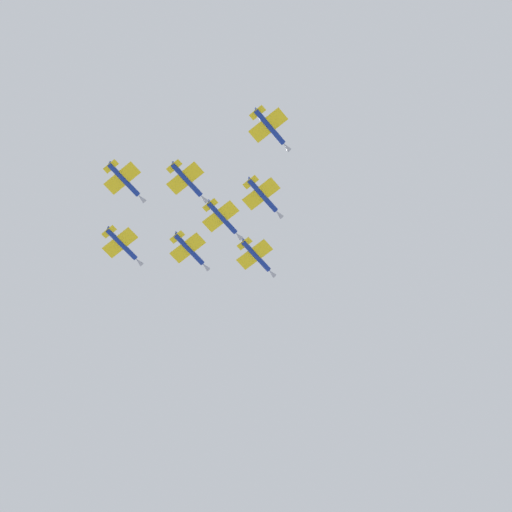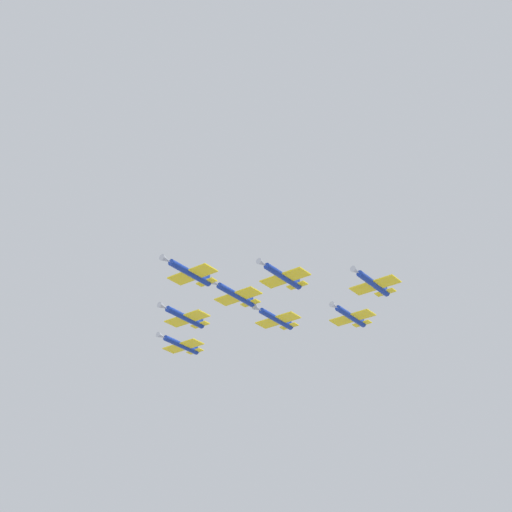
% 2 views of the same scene
% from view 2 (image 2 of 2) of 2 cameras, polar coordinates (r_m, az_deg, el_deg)
% --- Properties ---
extents(jet_lead, '(9.46, 13.12, 2.76)m').
position_cam_2_polar(jet_lead, '(138.92, -5.09, -1.25)').
color(jet_lead, navy).
extents(jet_port_inner, '(9.46, 13.12, 2.76)m').
position_cam_2_polar(jet_port_inner, '(140.74, 2.01, -1.52)').
color(jet_port_inner, navy).
extents(jet_starboard_inner, '(9.46, 13.12, 2.76)m').
position_cam_2_polar(jet_starboard_inner, '(154.06, -5.47, -4.63)').
color(jet_starboard_inner, navy).
extents(jet_port_outer, '(9.46, 13.12, 2.76)m').
position_cam_2_polar(jet_port_outer, '(148.36, -1.59, -2.94)').
color(jet_port_outer, navy).
extents(jet_starboard_outer, '(9.46, 13.12, 2.76)m').
position_cam_2_polar(jet_starboard_outer, '(144.26, 8.85, -2.05)').
color(jet_starboard_outer, navy).
extents(jet_center_rear, '(9.46, 13.12, 2.76)m').
position_cam_2_polar(jet_center_rear, '(170.45, -5.75, -6.72)').
color(jet_center_rear, navy).
extents(jet_port_trail, '(9.46, 13.12, 2.76)m').
position_cam_2_polar(jet_port_trail, '(157.95, 1.50, -4.77)').
color(jet_port_trail, navy).
extents(jet_starboard_trail, '(9.46, 13.12, 2.76)m').
position_cam_2_polar(jet_starboard_trail, '(159.78, 7.17, -4.54)').
color(jet_starboard_trail, navy).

